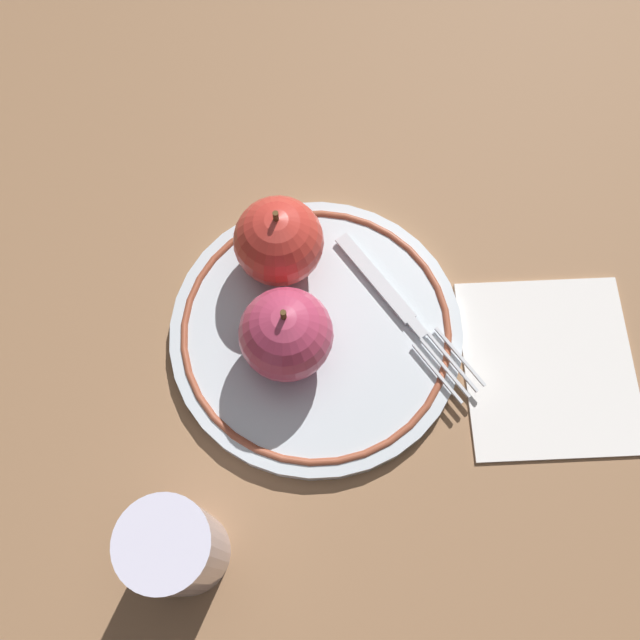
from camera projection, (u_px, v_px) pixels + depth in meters
name	position (u px, v px, depth m)	size (l,w,h in m)	color
ground_plane	(334.00, 323.00, 0.61)	(2.00, 2.00, 0.00)	#946947
plate	(320.00, 332.00, 0.60)	(0.24, 0.24, 0.02)	silver
apple_red_whole	(290.00, 335.00, 0.55)	(0.07, 0.07, 0.08)	#BB3B5B
apple_second_whole	(283.00, 241.00, 0.58)	(0.07, 0.07, 0.08)	red
fork	(404.00, 308.00, 0.59)	(0.15, 0.13, 0.00)	silver
drinking_glass	(181.00, 549.00, 0.49)	(0.06, 0.06, 0.10)	silver
napkin_folded	(553.00, 366.00, 0.59)	(0.15, 0.14, 0.01)	white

